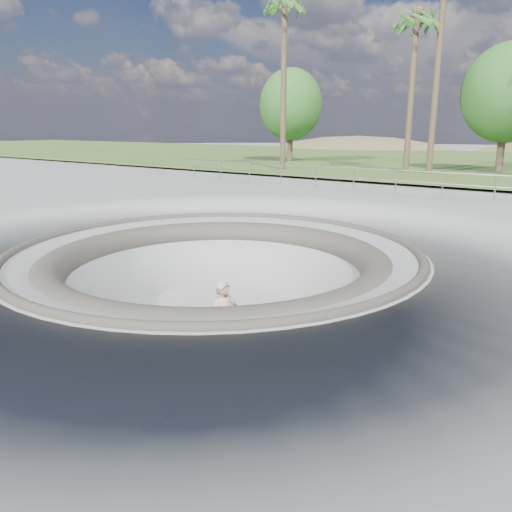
{
  "coord_description": "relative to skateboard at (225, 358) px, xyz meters",
  "views": [
    {
      "loc": [
        8.02,
        -9.18,
        3.0
      ],
      "look_at": [
        0.95,
        0.42,
        -0.1
      ],
      "focal_mm": 35.0,
      "sensor_mm": 36.0,
      "label": 1
    }
  ],
  "objects": [
    {
      "name": "skater",
      "position": [
        0.0,
        -0.0,
        0.87
      ],
      "size": [
        0.58,
        0.72,
        1.71
      ],
      "primitive_type": "imported",
      "rotation": [
        0.0,
        0.0,
        1.26
      ],
      "color": "tan",
      "rests_on": "skateboard"
    },
    {
      "name": "skateboard",
      "position": [
        0.0,
        0.0,
        0.0
      ],
      "size": [
        0.77,
        0.23,
        0.08
      ],
      "color": "#9C5E3E",
      "rests_on": "ground"
    },
    {
      "name": "palm_b",
      "position": [
        -4.51,
        22.66,
        10.56
      ],
      "size": [
        2.6,
        2.6,
        9.9
      ],
      "color": "brown",
      "rests_on": "ground"
    },
    {
      "name": "ground",
      "position": [
        -1.65,
        1.65,
        1.84
      ],
      "size": [
        180.0,
        180.0,
        0.0
      ],
      "primitive_type": "plane",
      "color": "gray",
      "rests_on": "ground"
    },
    {
      "name": "safety_railing",
      "position": [
        -1.65,
        13.65,
        2.53
      ],
      "size": [
        25.0,
        0.06,
        1.03
      ],
      "color": "gray",
      "rests_on": "ground"
    },
    {
      "name": "bushy_tree_mid",
      "position": [
        -0.04,
        26.5,
        6.77
      ],
      "size": [
        5.33,
        4.84,
        7.69
      ],
      "color": "brown",
      "rests_on": "ground"
    },
    {
      "name": "grass_strip",
      "position": [
        -1.65,
        35.65,
        2.06
      ],
      "size": [
        180.0,
        36.0,
        0.12
      ],
      "color": "#405823",
      "rests_on": "ground"
    },
    {
      "name": "skate_bowl",
      "position": [
        -1.65,
        1.65,
        0.01
      ],
      "size": [
        14.0,
        14.0,
        4.1
      ],
      "color": "gray",
      "rests_on": "ground"
    },
    {
      "name": "bushy_tree_left",
      "position": [
        -15.62,
        26.92,
        6.51
      ],
      "size": [
        5.03,
        4.57,
        7.26
      ],
      "color": "brown",
      "rests_on": "ground"
    },
    {
      "name": "palm_a",
      "position": [
        -11.82,
        20.1,
        11.83
      ],
      "size": [
        2.6,
        2.6,
        11.28
      ],
      "color": "brown",
      "rests_on": "ground"
    }
  ]
}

